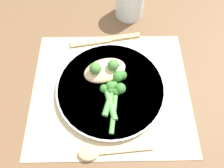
% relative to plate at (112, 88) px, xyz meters
% --- Properties ---
extents(ground_plane, '(3.00, 3.00, 0.00)m').
position_rel_plate_xyz_m(ground_plane, '(0.00, 0.00, -0.01)').
color(ground_plane, brown).
extents(placemat, '(0.41, 0.36, 0.00)m').
position_rel_plate_xyz_m(placemat, '(0.00, 0.00, -0.01)').
color(placemat, '#C6B289').
rests_on(placemat, ground_plane).
extents(plate, '(0.28, 0.28, 0.01)m').
position_rel_plate_xyz_m(plate, '(0.00, 0.00, 0.00)').
color(plate, white).
rests_on(plate, placemat).
extents(chicken_fillet, '(0.13, 0.10, 0.03)m').
position_rel_plate_xyz_m(chicken_fillet, '(-0.01, 0.04, 0.02)').
color(chicken_fillet, '#DBBC89').
rests_on(chicken_fillet, plate).
extents(pesto_dollop_primary, '(0.03, 0.03, 0.03)m').
position_rel_plate_xyz_m(pesto_dollop_primary, '(0.01, 0.04, 0.04)').
color(pesto_dollop_primary, '#477F38').
rests_on(pesto_dollop_primary, chicken_fillet).
extents(pesto_dollop_secondary, '(0.03, 0.03, 0.03)m').
position_rel_plate_xyz_m(pesto_dollop_secondary, '(-0.04, 0.03, 0.04)').
color(pesto_dollop_secondary, '#477F38').
rests_on(pesto_dollop_secondary, chicken_fillet).
extents(broccoli_stalk_rear, '(0.04, 0.13, 0.03)m').
position_rel_plate_xyz_m(broccoli_stalk_rear, '(0.01, 0.04, 0.02)').
color(broccoli_stalk_rear, '#51A847').
rests_on(broccoli_stalk_rear, plate).
extents(broccoli_stalk_right, '(0.06, 0.13, 0.03)m').
position_rel_plate_xyz_m(broccoli_stalk_right, '(0.01, 0.01, 0.02)').
color(broccoli_stalk_right, '#51A847').
rests_on(broccoli_stalk_right, plate).
extents(broccoli_stalk_left, '(0.05, 0.10, 0.03)m').
position_rel_plate_xyz_m(broccoli_stalk_left, '(-0.00, -0.02, 0.02)').
color(broccoli_stalk_left, '#51A847').
rests_on(broccoli_stalk_left, plate).
extents(broccoli_stalk_front, '(0.04, 0.13, 0.03)m').
position_rel_plate_xyz_m(broccoli_stalk_front, '(0.02, -0.03, 0.02)').
color(broccoli_stalk_front, '#51A847').
rests_on(broccoli_stalk_front, plate).
extents(knife, '(0.21, 0.05, 0.01)m').
position_rel_plate_xyz_m(knife, '(-0.01, 0.16, -0.01)').
color(knife, tan).
rests_on(knife, placemat).
extents(spoon, '(0.17, 0.04, 0.01)m').
position_rel_plate_xyz_m(spoon, '(-0.03, -0.16, -0.00)').
color(spoon, tan).
rests_on(spoon, placemat).
extents(water_glass, '(0.09, 0.09, 0.09)m').
position_rel_plate_xyz_m(water_glass, '(0.06, 0.28, 0.04)').
color(water_glass, silver).
rests_on(water_glass, ground_plane).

